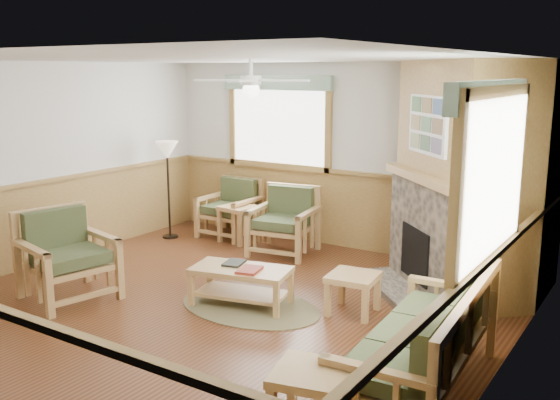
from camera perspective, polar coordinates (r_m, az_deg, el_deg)
The scene contains 22 objects.
floor at distance 7.04m, azimuth -5.94°, elevation -9.86°, with size 6.00×6.00×0.01m, color #522B16.
ceiling at distance 6.54m, azimuth -6.46°, elevation 12.73°, with size 6.00×6.00×0.01m, color white.
wall_back at distance 9.15m, azimuth 5.81°, elevation 3.97°, with size 6.00×0.02×2.70m, color silver.
wall_left at distance 8.85m, azimuth -21.43°, elevation 2.95°, with size 0.02×6.00×2.70m, color silver.
wall_right at distance 5.33m, azimuth 19.69°, elevation -2.31°, with size 0.02×6.00×2.70m, color silver.
wainscot at distance 6.85m, azimuth -6.04°, elevation -5.55°, with size 6.00×6.00×1.10m, color olive, non-canonical shape.
fireplace at distance 7.51m, azimuth 16.40°, elevation 1.85°, with size 2.20×2.20×2.70m, color olive, non-canonical shape.
window_back at distance 9.58m, azimuth -0.12°, elevation 11.46°, with size 1.90×0.16×1.50m, color white, non-canonical shape.
window_right at distance 5.00m, azimuth 19.62°, elevation 10.50°, with size 0.16×1.90×1.50m, color white, non-canonical shape.
ceiling_fan at distance 6.60m, azimuth -2.69°, elevation 12.44°, with size 1.24×1.24×0.36m, color white, non-canonical shape.
sofa at distance 5.24m, azimuth 12.68°, elevation -12.35°, with size 0.83×2.02×0.93m, color tan, non-canonical shape.
armchair_back_left at distance 9.87m, azimuth -4.64°, elevation -0.74°, with size 0.80×0.80×0.90m, color tan, non-canonical shape.
armchair_back_right at distance 8.89m, azimuth 0.32°, elevation -1.95°, with size 0.84×0.84×0.95m, color tan, non-canonical shape.
armchair_left at distance 7.53m, azimuth -18.84°, elevation -4.86°, with size 0.91×0.91×1.02m, color tan, non-canonical shape.
coffee_table at distance 7.03m, azimuth -3.57°, elevation -7.89°, with size 1.09×0.54×0.44m, color tan, non-canonical shape.
end_table_chairs at distance 9.56m, azimuth -3.81°, elevation -2.19°, with size 0.50×0.48×0.56m, color tan, non-canonical shape.
footstool at distance 6.85m, azimuth 6.68°, elevation -8.50°, with size 0.51×0.51×0.44m, color tan, non-canonical shape.
braided_rug at distance 7.05m, azimuth -2.77°, elevation -9.68°, with size 1.68×1.68×0.01m, color brown.
floor_lamp_left at distance 9.83m, azimuth -10.16°, elevation 0.93°, with size 0.35×0.35×1.53m, color black, non-canonical shape.
floor_lamp_right at distance 6.61m, azimuth 17.84°, elevation -4.72°, with size 0.35×0.35×1.54m, color black, non-canonical shape.
book_red at distance 6.83m, azimuth -2.83°, elevation -6.29°, with size 0.22×0.30×0.03m, color maroon.
book_dark at distance 7.10m, azimuth -4.23°, elevation -5.66°, with size 0.20×0.27×0.03m, color black.
Camera 1 is at (4.16, -5.05, 2.58)m, focal length 40.00 mm.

